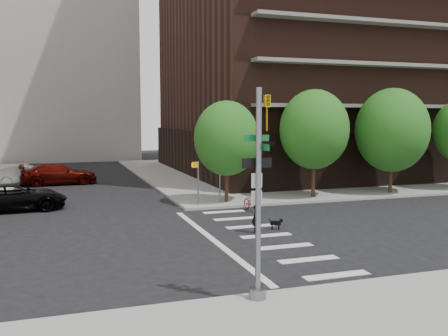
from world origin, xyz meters
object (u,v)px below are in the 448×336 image
(parked_car_black, at_px, (15,197))
(dog_walker, at_px, (257,214))
(scooter, at_px, (252,202))
(traffic_signal, at_px, (259,211))
(parked_car_maroon, at_px, (59,174))
(parked_car_silver, at_px, (27,175))

(parked_car_black, relative_size, dog_walker, 3.18)
(scooter, bearing_deg, parked_car_black, 152.86)
(traffic_signal, distance_m, parked_car_maroon, 29.17)
(parked_car_maroon, xyz_separation_m, parked_car_silver, (-2.41, 0.84, -0.06))
(traffic_signal, bearing_deg, parked_car_maroon, 100.53)
(traffic_signal, relative_size, parked_car_maroon, 1.02)
(traffic_signal, distance_m, dog_walker, 8.96)
(traffic_signal, relative_size, parked_car_black, 1.06)
(parked_car_black, xyz_separation_m, parked_car_silver, (0.00, 11.79, 0.01))
(parked_car_maroon, relative_size, dog_walker, 3.31)
(parked_car_maroon, height_order, parked_car_silver, parked_car_maroon)
(traffic_signal, distance_m, parked_car_black, 19.38)
(traffic_signal, relative_size, scooter, 3.21)
(dog_walker, bearing_deg, traffic_signal, 154.42)
(parked_car_maroon, xyz_separation_m, dog_walker, (8.59, -20.47, 0.03))
(parked_car_silver, bearing_deg, traffic_signal, -165.02)
(parked_car_maroon, bearing_deg, scooter, -148.75)
(traffic_signal, xyz_separation_m, parked_car_black, (-7.73, 17.66, -1.92))
(traffic_signal, height_order, scooter, traffic_signal)
(scooter, height_order, dog_walker, dog_walker)
(parked_car_black, height_order, scooter, parked_car_black)
(parked_car_black, xyz_separation_m, dog_walker, (11.00, -9.52, 0.10))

